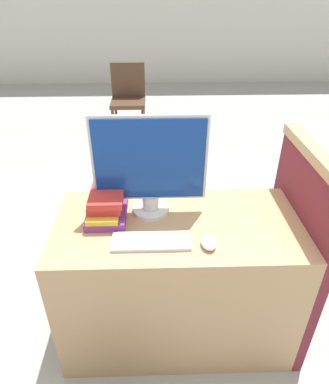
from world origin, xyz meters
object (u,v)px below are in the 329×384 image
Objects in this scene: monitor at (150,166)px; mouse at (209,242)px; keyboard at (151,241)px; far_chair at (128,95)px; book_stack at (107,205)px.

monitor reaches higher than mouse.
monitor is 0.45m from mouse.
far_chair is (-0.32, 3.29, -0.29)m from keyboard.
keyboard is 3.31× the size of mouse.
keyboard is 0.31m from book_stack.
monitor is 0.62× the size of far_chair.
far_chair reaches higher than mouse.
monitor reaches higher than keyboard.
book_stack is (-0.47, 0.24, 0.04)m from mouse.
keyboard is at bearing -89.47° from monitor.
monitor is 3.10m from far_chair.
keyboard is 3.32m from far_chair.
keyboard is 0.26m from mouse.
mouse is 0.38× the size of book_stack.
book_stack is 0.32× the size of far_chair.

